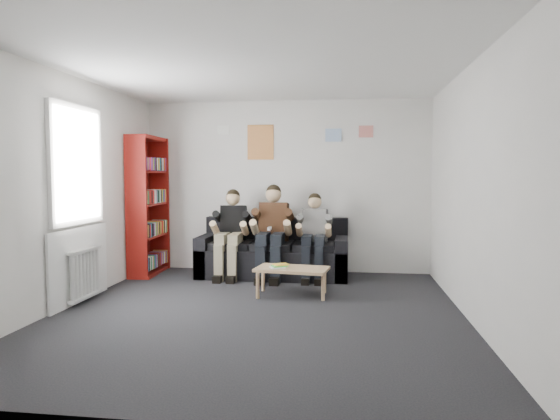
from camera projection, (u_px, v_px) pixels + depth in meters
name	position (u px, v px, depth m)	size (l,w,h in m)	color
room_shell	(258.00, 191.00, 5.45)	(5.00, 5.00, 5.00)	black
sofa	(274.00, 255.00, 7.59)	(2.23, 0.91, 0.86)	black
bookshelf	(149.00, 206.00, 7.69)	(0.32, 0.95, 2.12)	maroon
coffee_table	(292.00, 271.00, 6.31)	(0.90, 0.49, 0.36)	tan
game_cases	(279.00, 266.00, 6.31)	(0.22, 0.19, 0.04)	white
person_left	(231.00, 233.00, 7.45)	(0.39, 0.84, 1.31)	black
person_middle	(272.00, 232.00, 7.36)	(0.43, 0.92, 1.39)	#53311B
person_right	(314.00, 236.00, 7.29)	(0.37, 0.79, 1.26)	silver
radiator	(85.00, 273.00, 6.00)	(0.10, 0.64, 0.60)	white
window	(78.00, 217.00, 5.96)	(0.05, 1.30, 2.36)	white
poster_large	(261.00, 142.00, 7.91)	(0.42, 0.01, 0.55)	#F0BB54
poster_blue	(333.00, 135.00, 7.75)	(0.25, 0.01, 0.20)	#3F88D6
poster_pink	(366.00, 132.00, 7.68)	(0.22, 0.01, 0.18)	#D141A1
poster_sign	(224.00, 130.00, 7.98)	(0.20, 0.01, 0.14)	white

